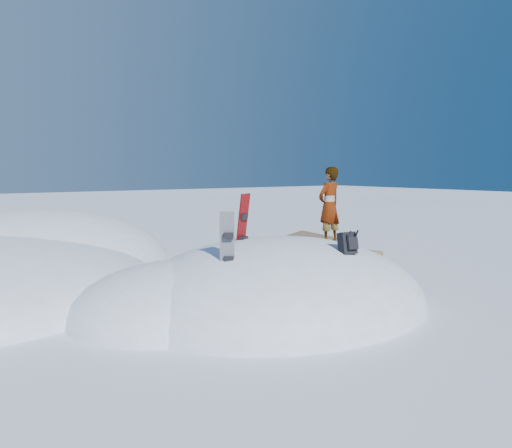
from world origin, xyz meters
TOP-DOWN VIEW (x-y plane):
  - ground at (0.00, 0.00)m, footprint 120.00×120.00m
  - snow_mound at (-0.17, 0.24)m, footprint 8.00×6.00m
  - rock_outcrop at (3.72, 3.01)m, footprint 4.68×4.41m
  - snowboard_red at (-0.54, 0.61)m, footprint 0.39×0.36m
  - snowboard_dark at (-1.65, -0.58)m, footprint 0.33×0.30m
  - backpack at (0.77, -1.38)m, footprint 0.38×0.43m
  - gear_pile at (-2.28, -0.90)m, footprint 0.97×0.86m
  - person at (1.90, 0.39)m, footprint 0.75×0.54m

SIDE VIEW (x-z plane):
  - ground at x=0.00m, z-range 0.00..0.00m
  - snow_mound at x=-0.17m, z-range -1.50..1.50m
  - rock_outcrop at x=3.72m, z-range -0.82..0.85m
  - gear_pile at x=-2.28m, z-range 0.00..0.25m
  - snowboard_dark at x=-1.65m, z-range 0.71..2.22m
  - backpack at x=0.77m, z-range 1.22..1.76m
  - snowboard_red at x=-0.54m, z-range 0.79..2.49m
  - person at x=1.90m, z-range 1.17..3.06m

